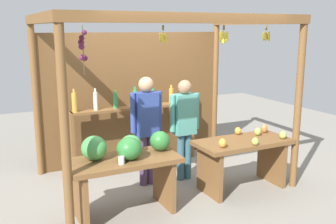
% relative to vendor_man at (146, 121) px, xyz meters
% --- Properties ---
extents(ground_plane, '(12.00, 12.00, 0.00)m').
position_rel_vendor_man_xyz_m(ground_plane, '(0.27, 0.06, -0.95)').
color(ground_plane, gray).
rests_on(ground_plane, ground).
extents(market_stall, '(3.34, 2.22, 2.43)m').
position_rel_vendor_man_xyz_m(market_stall, '(0.27, 0.56, 0.46)').
color(market_stall, brown).
rests_on(market_stall, ground).
extents(fruit_counter_left, '(1.35, 0.67, 1.01)m').
position_rel_vendor_man_xyz_m(fruit_counter_left, '(-0.60, -0.70, -0.28)').
color(fruit_counter_left, brown).
rests_on(fruit_counter_left, ground).
extents(fruit_counter_right, '(1.35, 0.65, 0.85)m').
position_rel_vendor_man_xyz_m(fruit_counter_right, '(1.16, -0.73, -0.42)').
color(fruit_counter_right, brown).
rests_on(fruit_counter_right, ground).
extents(bottle_shelf_unit, '(2.14, 0.22, 1.36)m').
position_rel_vendor_man_xyz_m(bottle_shelf_unit, '(0.16, 0.86, -0.13)').
color(bottle_shelf_unit, brown).
rests_on(bottle_shelf_unit, ground).
extents(vendor_man, '(0.48, 0.22, 1.59)m').
position_rel_vendor_man_xyz_m(vendor_man, '(0.00, 0.00, 0.00)').
color(vendor_man, '#4B3452').
rests_on(vendor_man, ground).
extents(vendor_woman, '(0.48, 0.21, 1.52)m').
position_rel_vendor_man_xyz_m(vendor_woman, '(0.59, -0.06, -0.05)').
color(vendor_woman, '#34606E').
rests_on(vendor_woman, ground).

